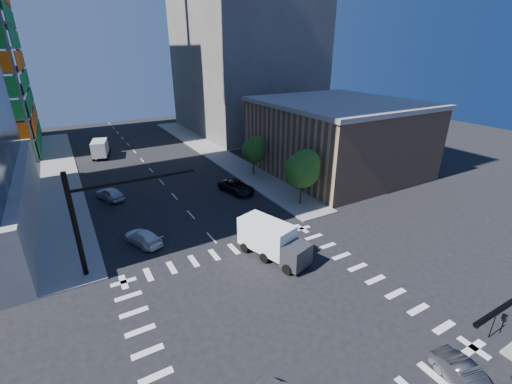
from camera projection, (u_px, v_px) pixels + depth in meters
ground at (277, 311)px, 24.70m from camera, size 160.00×160.00×0.00m
road_markings at (277, 311)px, 24.70m from camera, size 20.00×20.00×0.01m
sidewalk_ne at (214, 152)px, 62.41m from camera, size 5.00×60.00×0.15m
sidewalk_nw at (60, 176)px, 50.90m from camera, size 5.00×60.00×0.15m
commercial_building at (336, 136)px, 51.75m from camera, size 20.50×22.50×10.60m
bg_building_ne at (245, 66)px, 75.70m from camera, size 24.00×30.00×28.00m
signal_mast_nw at (94, 212)px, 27.17m from camera, size 10.20×0.40×9.00m
tree_south at (303, 168)px, 39.82m from camera, size 4.16×4.16×6.82m
tree_north at (255, 149)px, 49.82m from camera, size 3.54×3.52×5.78m
no_parking_sign at (494, 321)px, 21.90m from camera, size 0.30×0.06×2.20m
car_nb_right at (467, 380)px, 18.79m from camera, size 2.17×4.40×1.39m
car_nb_far at (237, 187)px, 44.93m from camera, size 3.66×5.90×1.52m
car_sb_near at (143, 237)px, 33.03m from camera, size 3.46×5.03×1.35m
car_sb_mid at (110, 194)px, 42.74m from camera, size 3.36×4.98×1.57m
box_truck_near at (275, 244)px, 30.47m from camera, size 4.35×6.73×3.27m
box_truck_far at (101, 149)px, 59.76m from camera, size 3.70×6.19×3.04m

